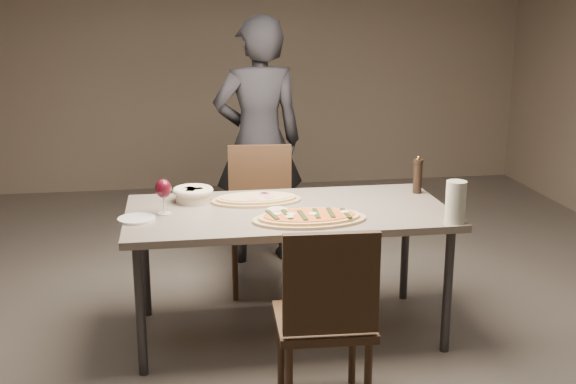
{
  "coord_description": "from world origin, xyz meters",
  "views": [
    {
      "loc": [
        -0.61,
        -3.83,
        1.89
      ],
      "look_at": [
        0.0,
        0.0,
        0.85
      ],
      "focal_mm": 45.0,
      "sensor_mm": 36.0,
      "label": 1
    }
  ],
  "objects": [
    {
      "name": "room",
      "position": [
        0.0,
        0.0,
        1.4
      ],
      "size": [
        7.0,
        7.0,
        7.0
      ],
      "color": "#5C554F",
      "rests_on": "ground"
    },
    {
      "name": "dining_table",
      "position": [
        0.0,
        0.0,
        0.69
      ],
      "size": [
        1.8,
        0.9,
        0.75
      ],
      "color": "gray",
      "rests_on": "ground"
    },
    {
      "name": "zucchini_pizza",
      "position": [
        0.08,
        -0.23,
        0.77
      ],
      "size": [
        0.61,
        0.34,
        0.05
      ],
      "rotation": [
        0.0,
        0.0,
        0.08
      ],
      "color": "tan",
      "rests_on": "dining_table"
    },
    {
      "name": "ham_pizza",
      "position": [
        -0.16,
        0.18,
        0.77
      ],
      "size": [
        0.52,
        0.29,
        0.04
      ],
      "rotation": [
        0.0,
        0.0,
        -0.11
      ],
      "color": "tan",
      "rests_on": "dining_table"
    },
    {
      "name": "bread_basket",
      "position": [
        -0.52,
        0.24,
        0.8
      ],
      "size": [
        0.24,
        0.24,
        0.08
      ],
      "rotation": [
        0.0,
        0.0,
        0.25
      ],
      "color": "beige",
      "rests_on": "dining_table"
    },
    {
      "name": "oil_dish",
      "position": [
        -0.06,
        -0.04,
        0.76
      ],
      "size": [
        0.12,
        0.12,
        0.01
      ],
      "rotation": [
        0.0,
        0.0,
        -0.1
      ],
      "color": "white",
      "rests_on": "dining_table"
    },
    {
      "name": "pepper_mill_left",
      "position": [
        0.83,
        0.22,
        0.86
      ],
      "size": [
        0.06,
        0.06,
        0.23
      ],
      "rotation": [
        0.0,
        0.0,
        0.21
      ],
      "color": "black",
      "rests_on": "dining_table"
    },
    {
      "name": "pepper_mill_right",
      "position": [
        0.83,
        0.23,
        0.85
      ],
      "size": [
        0.06,
        0.06,
        0.21
      ],
      "rotation": [
        0.0,
        0.0,
        -0.07
      ],
      "color": "black",
      "rests_on": "dining_table"
    },
    {
      "name": "carafe",
      "position": [
        0.83,
        -0.38,
        0.86
      ],
      "size": [
        0.11,
        0.11,
        0.22
      ],
      "rotation": [
        0.0,
        0.0,
        0.27
      ],
      "color": "silver",
      "rests_on": "dining_table"
    },
    {
      "name": "wine_glass",
      "position": [
        -0.68,
        0.01,
        0.89
      ],
      "size": [
        0.09,
        0.09,
        0.2
      ],
      "rotation": [
        0.0,
        0.0,
        -0.25
      ],
      "color": "silver",
      "rests_on": "dining_table"
    },
    {
      "name": "side_plate",
      "position": [
        -0.83,
        -0.08,
        0.76
      ],
      "size": [
        0.2,
        0.2,
        0.01
      ],
      "rotation": [
        0.0,
        0.0,
        0.05
      ],
      "color": "white",
      "rests_on": "dining_table"
    },
    {
      "name": "chair_near",
      "position": [
        0.04,
        -0.88,
        0.52
      ],
      "size": [
        0.46,
        0.46,
        0.93
      ],
      "rotation": [
        0.0,
        0.0,
        -0.05
      ],
      "color": "#3B2819",
      "rests_on": "ground"
    },
    {
      "name": "chair_far",
      "position": [
        -0.06,
        0.77,
        0.53
      ],
      "size": [
        0.48,
        0.48,
        0.94
      ],
      "rotation": [
        0.0,
        0.0,
        3.07
      ],
      "color": "#3B2819",
      "rests_on": "ground"
    },
    {
      "name": "diner",
      "position": [
        -0.01,
        1.27,
        0.89
      ],
      "size": [
        0.69,
        0.49,
        1.79
      ],
      "primitive_type": "imported",
      "rotation": [
        0.0,
        0.0,
        3.23
      ],
      "color": "black",
      "rests_on": "ground"
    }
  ]
}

